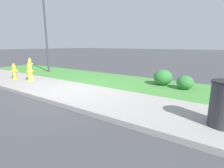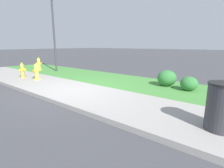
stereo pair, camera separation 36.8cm
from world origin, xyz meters
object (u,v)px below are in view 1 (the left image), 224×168
Objects in this scene: fire_hydrant_across_street at (14,72)px; fire_hydrant_by_grass_verge at (30,65)px; shrub_bush_far_verge at (163,77)px; street_lamp at (45,21)px; shrub_bush_near_lamp at (185,82)px; fire_hydrant_near_corner at (30,73)px.

fire_hydrant_across_street is 0.93× the size of fire_hydrant_by_grass_verge.
fire_hydrant_across_street is 1.01× the size of shrub_bush_far_verge.
street_lamp reaches higher than fire_hydrant_by_grass_verge.
shrub_bush_near_lamp is at bearing 92.43° from fire_hydrant_across_street.
fire_hydrant_across_street is (-0.98, -0.19, -0.01)m from fire_hydrant_near_corner.
fire_hydrant_by_grass_verge is 1.34× the size of shrub_bush_near_lamp.
fire_hydrant_near_corner is 0.18× the size of street_lamp.
shrub_bush_near_lamp is at bearing 1.88° from street_lamp.
shrub_bush_far_verge is 0.91m from shrub_bush_near_lamp.
fire_hydrant_near_corner reaches higher than shrub_bush_far_verge.
street_lamp is at bearing -178.12° from shrub_bush_near_lamp.
fire_hydrant_by_grass_verge is at bearing 48.81° from fire_hydrant_near_corner.
shrub_bush_near_lamp is at bearing -79.46° from fire_hydrant_near_corner.
shrub_bush_far_verge is 1.23× the size of shrub_bush_near_lamp.
fire_hydrant_across_street is 2.64m from fire_hydrant_by_grass_verge.
fire_hydrant_across_street is 3.46m from street_lamp.
fire_hydrant_by_grass_verge is 0.18× the size of street_lamp.
fire_hydrant_across_street is at bearing -160.00° from shrub_bush_near_lamp.
fire_hydrant_by_grass_verge is 8.86m from shrub_bush_near_lamp.
fire_hydrant_across_street is at bearing -131.11° from fire_hydrant_by_grass_verge.
fire_hydrant_across_street is 1.25× the size of shrub_bush_near_lamp.
fire_hydrant_across_street is 0.17× the size of street_lamp.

